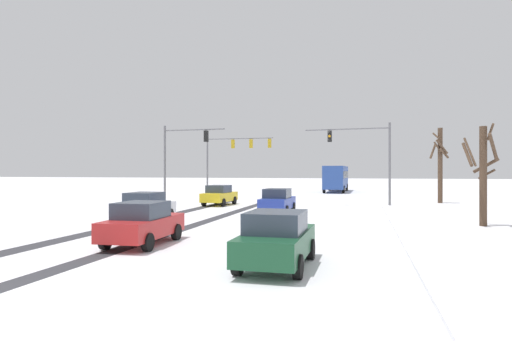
{
  "coord_description": "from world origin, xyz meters",
  "views": [
    {
      "loc": [
        6.93,
        -7.45,
        2.79
      ],
      "look_at": [
        0.0,
        20.37,
        2.8
      ],
      "focal_mm": 30.12,
      "sensor_mm": 36.0,
      "label": 1
    }
  ],
  "objects_px": {
    "car_yellow_cab_lead": "(219,195)",
    "bare_tree_sidewalk_mid": "(483,171)",
    "bare_tree_sidewalk_far": "(440,163)",
    "car_white_third": "(145,207)",
    "bus_oncoming": "(336,177)",
    "car_dark_green_fifth": "(277,239)",
    "car_blue_second": "(277,201)",
    "car_red_fourth": "(143,223)",
    "traffic_signal_near_left": "(181,151)",
    "traffic_signal_far_left": "(233,151)",
    "traffic_signal_near_right": "(365,149)"
  },
  "relations": [
    {
      "from": "car_dark_green_fifth",
      "to": "bare_tree_sidewalk_mid",
      "type": "distance_m",
      "value": 14.34
    },
    {
      "from": "car_yellow_cab_lead",
      "to": "car_dark_green_fifth",
      "type": "bearing_deg",
      "value": -66.89
    },
    {
      "from": "car_blue_second",
      "to": "bare_tree_sidewalk_mid",
      "type": "distance_m",
      "value": 12.03
    },
    {
      "from": "car_blue_second",
      "to": "car_dark_green_fifth",
      "type": "bearing_deg",
      "value": -78.94
    },
    {
      "from": "car_white_third",
      "to": "bus_oncoming",
      "type": "bearing_deg",
      "value": 77.71
    },
    {
      "from": "car_yellow_cab_lead",
      "to": "car_dark_green_fifth",
      "type": "distance_m",
      "value": 22.53
    },
    {
      "from": "car_blue_second",
      "to": "car_red_fourth",
      "type": "xyz_separation_m",
      "value": [
        -2.64,
        -12.84,
        0.0
      ]
    },
    {
      "from": "car_white_third",
      "to": "car_dark_green_fifth",
      "type": "bearing_deg",
      "value": -44.61
    },
    {
      "from": "bus_oncoming",
      "to": "traffic_signal_near_left",
      "type": "bearing_deg",
      "value": -113.57
    },
    {
      "from": "car_red_fourth",
      "to": "car_dark_green_fifth",
      "type": "bearing_deg",
      "value": -23.52
    },
    {
      "from": "bus_oncoming",
      "to": "traffic_signal_far_left",
      "type": "bearing_deg",
      "value": -122.09
    },
    {
      "from": "traffic_signal_far_left",
      "to": "traffic_signal_near_left",
      "type": "xyz_separation_m",
      "value": [
        -1.44,
        -9.98,
        -0.44
      ]
    },
    {
      "from": "traffic_signal_near_right",
      "to": "bare_tree_sidewalk_mid",
      "type": "bearing_deg",
      "value": -62.51
    },
    {
      "from": "traffic_signal_far_left",
      "to": "traffic_signal_near_right",
      "type": "height_order",
      "value": "same"
    },
    {
      "from": "traffic_signal_near_right",
      "to": "bare_tree_sidewalk_mid",
      "type": "relative_size",
      "value": 1.29
    },
    {
      "from": "car_red_fourth",
      "to": "bus_oncoming",
      "type": "xyz_separation_m",
      "value": [
        4.62,
        43.13,
        1.18
      ]
    },
    {
      "from": "traffic_signal_far_left",
      "to": "car_yellow_cab_lead",
      "type": "relative_size",
      "value": 1.72
    },
    {
      "from": "traffic_signal_far_left",
      "to": "traffic_signal_near_left",
      "type": "relative_size",
      "value": 1.11
    },
    {
      "from": "traffic_signal_near_right",
      "to": "bare_tree_sidewalk_far",
      "type": "distance_m",
      "value": 8.06
    },
    {
      "from": "car_dark_green_fifth",
      "to": "bus_oncoming",
      "type": "distance_m",
      "value": 45.6
    },
    {
      "from": "traffic_signal_near_left",
      "to": "car_red_fourth",
      "type": "height_order",
      "value": "traffic_signal_near_left"
    },
    {
      "from": "traffic_signal_near_right",
      "to": "car_white_third",
      "type": "distance_m",
      "value": 18.25
    },
    {
      "from": "car_dark_green_fifth",
      "to": "bare_tree_sidewalk_mid",
      "type": "bearing_deg",
      "value": 54.34
    },
    {
      "from": "bus_oncoming",
      "to": "car_red_fourth",
      "type": "bearing_deg",
      "value": -96.11
    },
    {
      "from": "bare_tree_sidewalk_far",
      "to": "bare_tree_sidewalk_mid",
      "type": "bearing_deg",
      "value": -92.08
    },
    {
      "from": "car_dark_green_fifth",
      "to": "bus_oncoming",
      "type": "height_order",
      "value": "bus_oncoming"
    },
    {
      "from": "traffic_signal_far_left",
      "to": "traffic_signal_near_right",
      "type": "distance_m",
      "value": 15.3
    },
    {
      "from": "car_yellow_cab_lead",
      "to": "bare_tree_sidewalk_far",
      "type": "distance_m",
      "value": 19.12
    },
    {
      "from": "car_blue_second",
      "to": "bare_tree_sidewalk_mid",
      "type": "xyz_separation_m",
      "value": [
        11.27,
        -3.75,
        1.94
      ]
    },
    {
      "from": "car_white_third",
      "to": "traffic_signal_far_left",
      "type": "bearing_deg",
      "value": 94.25
    },
    {
      "from": "car_red_fourth",
      "to": "car_white_third",
      "type": "bearing_deg",
      "value": 117.69
    },
    {
      "from": "bus_oncoming",
      "to": "bare_tree_sidewalk_far",
      "type": "distance_m",
      "value": 20.69
    },
    {
      "from": "car_dark_green_fifth",
      "to": "traffic_signal_far_left",
      "type": "bearing_deg",
      "value": 109.27
    },
    {
      "from": "car_white_third",
      "to": "bare_tree_sidewalk_far",
      "type": "relative_size",
      "value": 0.63
    },
    {
      "from": "car_dark_green_fifth",
      "to": "bare_tree_sidewalk_mid",
      "type": "height_order",
      "value": "bare_tree_sidewalk_mid"
    },
    {
      "from": "car_blue_second",
      "to": "bus_oncoming",
      "type": "xyz_separation_m",
      "value": [
        1.98,
        30.29,
        1.18
      ]
    },
    {
      "from": "car_yellow_cab_lead",
      "to": "bare_tree_sidewalk_mid",
      "type": "bearing_deg",
      "value": -28.21
    },
    {
      "from": "car_yellow_cab_lead",
      "to": "bus_oncoming",
      "type": "height_order",
      "value": "bus_oncoming"
    },
    {
      "from": "car_red_fourth",
      "to": "bare_tree_sidewalk_far",
      "type": "distance_m",
      "value": 29.01
    },
    {
      "from": "traffic_signal_near_left",
      "to": "car_dark_green_fifth",
      "type": "distance_m",
      "value": 23.87
    },
    {
      "from": "car_yellow_cab_lead",
      "to": "car_blue_second",
      "type": "height_order",
      "value": "same"
    },
    {
      "from": "car_red_fourth",
      "to": "bare_tree_sidewalk_far",
      "type": "bearing_deg",
      "value": 59.91
    },
    {
      "from": "car_yellow_cab_lead",
      "to": "car_white_third",
      "type": "distance_m",
      "value": 11.85
    },
    {
      "from": "car_yellow_cab_lead",
      "to": "bare_tree_sidewalk_mid",
      "type": "xyz_separation_m",
      "value": [
        17.12,
        -9.19,
        1.94
      ]
    },
    {
      "from": "bare_tree_sidewalk_far",
      "to": "car_white_third",
      "type": "bearing_deg",
      "value": -133.89
    },
    {
      "from": "traffic_signal_far_left",
      "to": "car_white_third",
      "type": "relative_size",
      "value": 1.76
    },
    {
      "from": "car_white_third",
      "to": "bare_tree_sidewalk_mid",
      "type": "bearing_deg",
      "value": 8.76
    },
    {
      "from": "traffic_signal_near_left",
      "to": "traffic_signal_near_right",
      "type": "height_order",
      "value": "same"
    },
    {
      "from": "car_blue_second",
      "to": "car_red_fourth",
      "type": "distance_m",
      "value": 13.11
    },
    {
      "from": "traffic_signal_far_left",
      "to": "car_yellow_cab_lead",
      "type": "bearing_deg",
      "value": -79.64
    }
  ]
}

